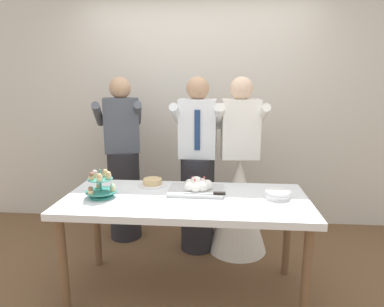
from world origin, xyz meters
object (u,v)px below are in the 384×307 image
object	(u,v)px
person_bride	(238,192)
person_guest	(123,168)
round_cake	(152,183)
dessert_table	(186,207)
main_cake_tray	(197,187)
cupcake_stand	(101,186)
plate_stack	(278,194)
person_groom	(198,175)

from	to	relation	value
person_bride	person_guest	bearing A→B (deg)	171.33
round_cake	person_bride	bearing A→B (deg)	31.31
dessert_table	person_guest	bearing A→B (deg)	129.35
dessert_table	main_cake_tray	bearing A→B (deg)	60.50
cupcake_stand	person_guest	bearing A→B (deg)	96.67
dessert_table	plate_stack	world-z (taller)	plate_stack
cupcake_stand	round_cake	size ratio (longest dim) A/B	0.96
round_cake	person_groom	size ratio (longest dim) A/B	0.14
dessert_table	cupcake_stand	world-z (taller)	cupcake_stand
cupcake_stand	main_cake_tray	bearing A→B (deg)	14.50
cupcake_stand	main_cake_tray	distance (m)	0.72
person_groom	person_bride	xyz separation A→B (m)	(0.39, 0.01, -0.16)
plate_stack	person_guest	xyz separation A→B (m)	(-1.41, 0.85, -0.06)
cupcake_stand	person_groom	bearing A→B (deg)	48.89
main_cake_tray	person_guest	size ratio (longest dim) A/B	0.26
main_cake_tray	person_groom	xyz separation A→B (m)	(-0.04, 0.58, -0.07)
round_cake	person_guest	size ratio (longest dim) A/B	0.14
main_cake_tray	person_bride	xyz separation A→B (m)	(0.35, 0.59, -0.23)
cupcake_stand	person_bride	size ratio (longest dim) A/B	0.14
dessert_table	plate_stack	distance (m)	0.68
person_guest	person_bride	bearing A→B (deg)	-8.67
person_guest	plate_stack	bearing A→B (deg)	-31.19
plate_stack	round_cake	world-z (taller)	same
person_bride	main_cake_tray	bearing A→B (deg)	-121.17
dessert_table	person_bride	bearing A→B (deg)	59.13
plate_stack	person_guest	world-z (taller)	person_guest
main_cake_tray	cupcake_stand	bearing A→B (deg)	-165.50
round_cake	main_cake_tray	bearing A→B (deg)	-20.26
dessert_table	round_cake	size ratio (longest dim) A/B	7.50
dessert_table	cupcake_stand	size ratio (longest dim) A/B	7.83
round_cake	person_bride	size ratio (longest dim) A/B	0.14
cupcake_stand	plate_stack	world-z (taller)	cupcake_stand
person_bride	round_cake	bearing A→B (deg)	-148.69
dessert_table	main_cake_tray	size ratio (longest dim) A/B	4.14
round_cake	plate_stack	bearing A→B (deg)	-13.20
dessert_table	person_bride	size ratio (longest dim) A/B	1.08
person_groom	dessert_table	bearing A→B (deg)	-93.12
dessert_table	plate_stack	size ratio (longest dim) A/B	9.78
person_groom	main_cake_tray	bearing A→B (deg)	-86.43
plate_stack	person_groom	distance (m)	0.92
dessert_table	person_groom	xyz separation A→B (m)	(0.04, 0.71, 0.05)
round_cake	person_groom	world-z (taller)	person_groom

